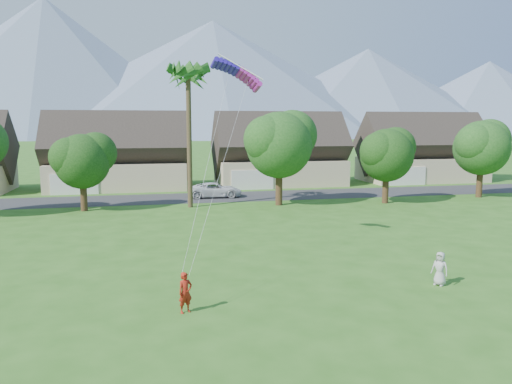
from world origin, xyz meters
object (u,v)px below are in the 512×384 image
object	(u,v)px
watcher	(440,269)
parked_car	(215,190)
kite_flyer	(185,293)
parafoil_kite	(238,71)

from	to	relation	value
watcher	parked_car	xyz separation A→B (m)	(-6.51, 29.58, -0.04)
kite_flyer	parafoil_kite	size ratio (longest dim) A/B	0.54
watcher	parafoil_kite	xyz separation A→B (m)	(-7.87, 8.44, 9.51)
watcher	parafoil_kite	bearing A→B (deg)	-173.02
parafoil_kite	watcher	bearing A→B (deg)	-43.00
watcher	parked_car	world-z (taller)	watcher
kite_flyer	parked_car	xyz separation A→B (m)	(5.17, 30.50, -0.07)
kite_flyer	parked_car	size ratio (longest dim) A/B	0.30
kite_flyer	parafoil_kite	bearing A→B (deg)	42.02
kite_flyer	parked_car	bearing A→B (deg)	54.54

